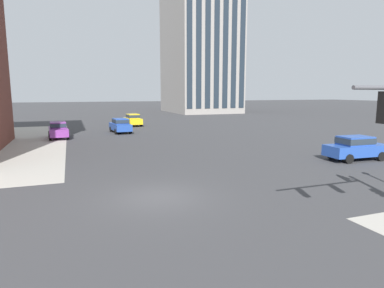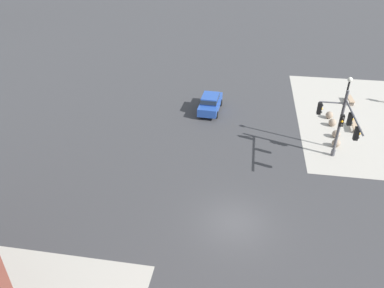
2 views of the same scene
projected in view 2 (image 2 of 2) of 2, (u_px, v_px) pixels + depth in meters
name	position (u px, v px, depth m)	size (l,w,h in m)	color
ground_plane	(234.00, 223.00, 22.23)	(320.00, 320.00, 0.00)	#38383A
traffic_signal_main	(341.00, 123.00, 26.01)	(5.37, 2.09, 5.51)	#4C4C51
bollard_sphere_curb_a	(336.00, 143.00, 29.59)	(0.68, 0.68, 0.68)	gray
bollard_sphere_curb_b	(336.00, 134.00, 30.86)	(0.68, 0.68, 0.68)	gray
bollard_sphere_curb_c	(332.00, 122.00, 32.62)	(0.68, 0.68, 0.68)	gray
bollard_sphere_curb_d	(329.00, 115.00, 33.88)	(0.68, 0.68, 0.68)	gray
bench_near_signal	(355.00, 126.00, 32.10)	(1.83, 0.61, 0.49)	tan
bench_mid_block	(350.00, 100.00, 36.82)	(1.81, 0.53, 0.49)	tan
street_lamp_corner_near	(344.00, 106.00, 27.66)	(0.36, 0.36, 6.08)	black
car_main_northbound_near	(210.00, 102.00, 34.87)	(4.48, 2.06, 1.68)	#23479E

